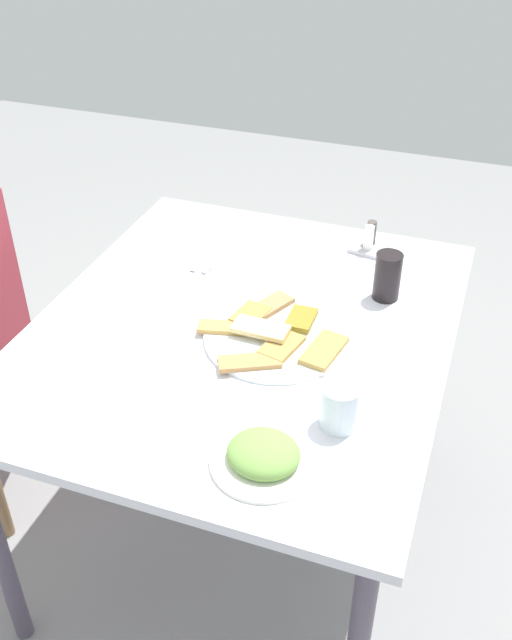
{
  "coord_description": "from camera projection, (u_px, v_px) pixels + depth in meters",
  "views": [
    {
      "loc": [
        -1.29,
        -0.49,
        1.72
      ],
      "look_at": [
        -0.01,
        -0.04,
        0.76
      ],
      "focal_mm": 40.61,
      "sensor_mm": 36.0,
      "label": 1
    }
  ],
  "objects": [
    {
      "name": "soda_can",
      "position": [
        387.0,
        276.0,
        1.77
      ],
      "size": [
        0.08,
        0.08,
        0.12
      ],
      "primitive_type": "cylinder",
      "rotation": [
        0.0,
        0.0,
        3.48
      ],
      "color": "black",
      "rests_on": "dining_table"
    },
    {
      "name": "condiment_caddy",
      "position": [
        369.0,
        242.0,
        1.98
      ],
      "size": [
        0.1,
        0.1,
        0.08
      ],
      "color": "#B2B2B7",
      "rests_on": "dining_table"
    },
    {
      "name": "salad_plate_greens",
      "position": [
        263.0,
        456.0,
        1.33
      ],
      "size": [
        0.2,
        0.2,
        0.05
      ],
      "color": "white",
      "rests_on": "dining_table"
    },
    {
      "name": "drinking_glass",
      "position": [
        340.0,
        406.0,
        1.4
      ],
      "size": [
        0.08,
        0.08,
        0.1
      ],
      "primitive_type": "cylinder",
      "color": "silver",
      "rests_on": "dining_table"
    },
    {
      "name": "paper_napkin",
      "position": [
        215.0,
        257.0,
        1.96
      ],
      "size": [
        0.16,
        0.16,
        0.0
      ],
      "primitive_type": "cube",
      "rotation": [
        0.0,
        0.0,
        0.34
      ],
      "color": "white",
      "rests_on": "dining_table"
    },
    {
      "name": "ground_plane",
      "position": [
        246.0,
        527.0,
        2.13
      ],
      "size": [
        6.0,
        6.0,
        0.0
      ],
      "primitive_type": "plane",
      "color": "gray"
    },
    {
      "name": "dining_table",
      "position": [
        243.0,
        350.0,
        1.75
      ],
      "size": [
        1.12,
        0.96,
        0.73
      ],
      "color": "white",
      "rests_on": "ground_plane"
    },
    {
      "name": "spoon",
      "position": [
        208.0,
        255.0,
        1.96
      ],
      "size": [
        0.18,
        0.03,
        0.0
      ],
      "primitive_type": "cube",
      "rotation": [
        0.0,
        0.0,
        -0.09
      ],
      "color": "silver",
      "rests_on": "paper_napkin"
    },
    {
      "name": "pide_platter",
      "position": [
        275.0,
        335.0,
        1.65
      ],
      "size": [
        0.34,
        0.35,
        0.04
      ],
      "color": "white",
      "rests_on": "dining_table"
    },
    {
      "name": "fork",
      "position": [
        221.0,
        257.0,
        1.95
      ],
      "size": [
        0.18,
        0.04,
        0.0
      ],
      "primitive_type": "cube",
      "rotation": [
        0.0,
        0.0,
        -0.15
      ],
      "color": "silver",
      "rests_on": "paper_napkin"
    }
  ]
}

